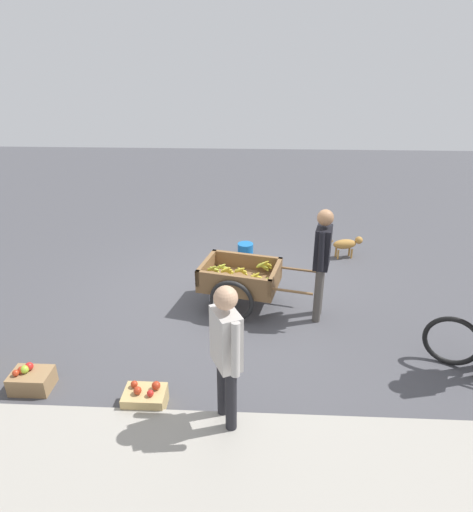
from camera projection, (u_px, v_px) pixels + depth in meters
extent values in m
plane|color=#47474C|center=(234.00, 297.00, 6.83)|extent=(24.00, 24.00, 0.00)
cube|color=brown|center=(240.00, 282.00, 6.43)|extent=(1.25, 1.03, 0.10)
cube|color=brown|center=(207.00, 267.00, 6.49)|extent=(0.24, 0.79, 0.24)
cube|color=brown|center=(275.00, 276.00, 6.23)|extent=(0.24, 0.79, 0.24)
cube|color=brown|center=(233.00, 283.00, 6.04)|extent=(1.08, 0.31, 0.24)
cube|color=brown|center=(247.00, 261.00, 6.69)|extent=(1.08, 0.31, 0.24)
torus|color=black|center=(232.00, 301.00, 6.08)|extent=(0.64, 0.20, 0.64)
torus|color=black|center=(248.00, 274.00, 6.85)|extent=(0.64, 0.20, 0.64)
cylinder|color=#9E9EA8|center=(240.00, 287.00, 6.47)|extent=(0.24, 0.87, 0.04)
cylinder|color=brown|center=(292.00, 291.00, 5.87)|extent=(0.54, 0.16, 0.04)
cylinder|color=brown|center=(300.00, 270.00, 6.46)|extent=(0.54, 0.16, 0.04)
cylinder|color=#9E9EA8|center=(210.00, 291.00, 6.65)|extent=(0.04, 0.04, 0.35)
ellipsoid|color=gold|center=(229.00, 272.00, 6.34)|extent=(0.19, 0.10, 0.12)
ellipsoid|color=gold|center=(228.00, 271.00, 6.34)|extent=(0.19, 0.07, 0.08)
ellipsoid|color=gold|center=(227.00, 271.00, 6.33)|extent=(0.19, 0.08, 0.09)
ellipsoid|color=gold|center=(226.00, 270.00, 6.32)|extent=(0.18, 0.09, 0.14)
ellipsoid|color=gold|center=(242.00, 271.00, 6.29)|extent=(0.18, 0.09, 0.14)
ellipsoid|color=gold|center=(241.00, 271.00, 6.28)|extent=(0.19, 0.09, 0.05)
ellipsoid|color=gold|center=(239.00, 270.00, 6.28)|extent=(0.18, 0.10, 0.14)
ellipsoid|color=gold|center=(215.00, 270.00, 6.35)|extent=(0.18, 0.05, 0.15)
ellipsoid|color=gold|center=(213.00, 269.00, 6.34)|extent=(0.19, 0.09, 0.05)
ellipsoid|color=gold|center=(211.00, 269.00, 6.34)|extent=(0.18, 0.10, 0.14)
ellipsoid|color=gold|center=(267.00, 266.00, 6.51)|extent=(0.18, 0.06, 0.14)
ellipsoid|color=gold|center=(266.00, 265.00, 6.50)|extent=(0.19, 0.05, 0.08)
ellipsoid|color=gold|center=(265.00, 265.00, 6.49)|extent=(0.19, 0.10, 0.08)
ellipsoid|color=gold|center=(264.00, 264.00, 6.49)|extent=(0.18, 0.09, 0.16)
ellipsoid|color=gold|center=(267.00, 283.00, 6.13)|extent=(0.18, 0.12, 0.13)
ellipsoid|color=gold|center=(266.00, 283.00, 6.12)|extent=(0.19, 0.06, 0.09)
ellipsoid|color=gold|center=(265.00, 282.00, 6.11)|extent=(0.19, 0.08, 0.05)
ellipsoid|color=gold|center=(265.00, 282.00, 6.11)|extent=(0.18, 0.13, 0.10)
ellipsoid|color=gold|center=(264.00, 281.00, 6.10)|extent=(0.17, 0.06, 0.15)
ellipsoid|color=gold|center=(264.00, 267.00, 6.53)|extent=(0.17, 0.14, 0.13)
ellipsoid|color=gold|center=(264.00, 267.00, 6.52)|extent=(0.19, 0.11, 0.10)
ellipsoid|color=gold|center=(263.00, 266.00, 6.52)|extent=(0.18, 0.14, 0.05)
ellipsoid|color=gold|center=(262.00, 266.00, 6.51)|extent=(0.19, 0.10, 0.10)
ellipsoid|color=gold|center=(261.00, 265.00, 6.50)|extent=(0.18, 0.07, 0.14)
ellipsoid|color=gold|center=(224.00, 268.00, 6.48)|extent=(0.18, 0.07, 0.14)
ellipsoid|color=gold|center=(222.00, 268.00, 6.47)|extent=(0.18, 0.06, 0.05)
ellipsoid|color=gold|center=(220.00, 267.00, 6.47)|extent=(0.18, 0.05, 0.13)
ellipsoid|color=gold|center=(258.00, 277.00, 6.24)|extent=(0.18, 0.12, 0.12)
ellipsoid|color=gold|center=(256.00, 277.00, 6.24)|extent=(0.19, 0.10, 0.05)
ellipsoid|color=gold|center=(254.00, 276.00, 6.24)|extent=(0.17, 0.05, 0.15)
cylinder|color=#4C4742|center=(318.00, 296.00, 6.05)|extent=(0.11, 0.11, 0.81)
cylinder|color=#4C4742|center=(320.00, 289.00, 6.24)|extent=(0.11, 0.11, 0.81)
cube|color=black|center=(323.00, 248.00, 5.86)|extent=(0.27, 0.38, 0.57)
sphere|color=#9E704C|center=(325.00, 218.00, 5.68)|extent=(0.22, 0.22, 0.22)
cylinder|color=black|center=(321.00, 252.00, 5.65)|extent=(0.08, 0.18, 0.52)
cylinder|color=black|center=(325.00, 240.00, 6.04)|extent=(0.08, 0.12, 0.52)
torus|color=black|center=(452.00, 341.00, 5.21)|extent=(0.62, 0.35, 0.66)
ellipsoid|color=#AD7A38|center=(345.00, 244.00, 8.06)|extent=(0.47, 0.27, 0.18)
sphere|color=#AD7A38|center=(359.00, 240.00, 8.07)|extent=(0.14, 0.14, 0.14)
cylinder|color=#AD7A38|center=(330.00, 243.00, 8.00)|extent=(0.11, 0.05, 0.12)
cylinder|color=#AD7A38|center=(349.00, 251.00, 8.20)|extent=(0.04, 0.04, 0.18)
cylinder|color=#AD7A38|center=(352.00, 254.00, 8.10)|extent=(0.04, 0.04, 0.18)
cylinder|color=#AD7A38|center=(336.00, 252.00, 8.16)|extent=(0.04, 0.04, 0.18)
cylinder|color=#AD7A38|center=(338.00, 255.00, 8.07)|extent=(0.04, 0.04, 0.18)
cylinder|color=#1966B2|center=(245.00, 249.00, 8.23)|extent=(0.29, 0.29, 0.23)
cube|color=#99754C|center=(32.00, 381.00, 4.90)|extent=(0.44, 0.32, 0.22)
sphere|color=#B23319|center=(16.00, 373.00, 4.80)|extent=(0.07, 0.07, 0.07)
sphere|color=#B23319|center=(21.00, 370.00, 4.84)|extent=(0.08, 0.08, 0.08)
sphere|color=red|center=(29.00, 366.00, 4.89)|extent=(0.09, 0.09, 0.09)
sphere|color=#99BF33|center=(25.00, 369.00, 4.84)|extent=(0.09, 0.09, 0.09)
cube|color=tan|center=(145.00, 400.00, 4.63)|extent=(0.44, 0.32, 0.22)
sphere|color=#B23319|center=(134.00, 384.00, 4.64)|extent=(0.08, 0.08, 0.08)
sphere|color=#B23319|center=(156.00, 386.00, 4.60)|extent=(0.09, 0.09, 0.09)
sphere|color=red|center=(150.00, 393.00, 4.51)|extent=(0.07, 0.07, 0.07)
sphere|color=#B23319|center=(138.00, 391.00, 4.54)|extent=(0.09, 0.09, 0.09)
cylinder|color=black|center=(223.00, 390.00, 4.34)|extent=(0.11, 0.11, 0.81)
cylinder|color=black|center=(231.00, 405.00, 4.16)|extent=(0.11, 0.11, 0.81)
cube|color=#B7B2AD|center=(226.00, 339.00, 3.97)|extent=(0.33, 0.39, 0.57)
sphere|color=tan|center=(226.00, 298.00, 3.79)|extent=(0.22, 0.22, 0.22)
cylinder|color=#B7B2AD|center=(217.00, 324.00, 4.14)|extent=(0.08, 0.18, 0.52)
cylinder|color=#B7B2AD|center=(236.00, 350.00, 3.77)|extent=(0.08, 0.14, 0.52)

